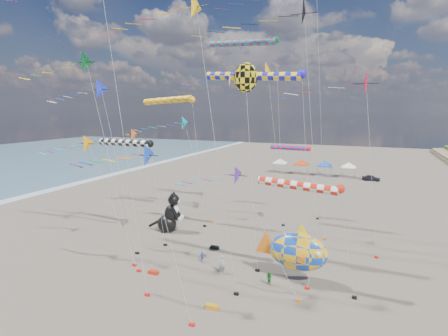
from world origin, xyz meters
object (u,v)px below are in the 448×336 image
Objects in this scene: fish_inflatable at (297,251)px; parked_car at (371,178)px; child_blue at (202,257)px; cat_inflatable at (169,212)px; person_adult at (222,264)px; child_green at (269,279)px.

fish_inflatable reaches higher than parked_car.
cat_inflatable is at bearing 108.06° from child_blue.
cat_inflatable is at bearing 153.51° from parked_car.
person_adult is at bearing -51.47° from cat_inflatable.
parked_car is at bearing 47.31° from cat_inflatable.
child_green is 50.68m from parked_car.
person_adult is 1.43× the size of child_green.
cat_inflatable is 47.64m from parked_car.
fish_inflatable reaches higher than person_adult.
child_green is at bearing -47.01° from child_blue.
cat_inflatable is 1.40× the size of parked_car.
person_adult is 51.07m from parked_car.
child_green is at bearing -43.74° from cat_inflatable.
fish_inflatable is 6.72m from person_adult.
person_adult is at bearing 167.62° from parked_car.
cat_inflatable reaches higher than child_blue.
parked_car is at bearing 114.53° from child_green.
fish_inflatable is at bearing -34.25° from child_blue.
person_adult is 4.42m from child_green.
fish_inflatable is 1.88× the size of parked_car.
person_adult is 0.47× the size of parked_car.
child_green is (4.38, -0.49, -0.25)m from person_adult.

